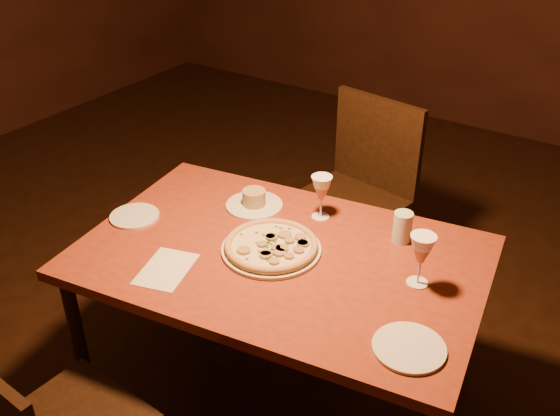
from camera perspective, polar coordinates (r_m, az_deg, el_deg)
The scene contains 10 objects.
dining_table at distance 2.22m, azimuth 0.05°, elevation -5.53°, with size 1.51×1.08×0.75m.
chair_far at distance 2.99m, azimuth 7.06°, elevation 1.59°, with size 0.54×0.54×0.98m.
pizza_plate at distance 2.18m, azimuth -0.81°, elevation -3.49°, with size 0.35×0.35×0.04m.
ramekin_saucer at distance 2.44m, azimuth -2.38°, elevation 0.61°, with size 0.22×0.22×0.07m.
wine_glass_far at distance 2.34m, azimuth 3.79°, elevation 0.99°, with size 0.08×0.08×0.18m, color #C36F51, non-canonical shape.
wine_glass_right at distance 2.04m, azimuth 12.72°, elevation -4.66°, with size 0.08×0.08×0.18m, color #C36F51, non-canonical shape.
water_tumbler at distance 2.26m, azimuth 11.13°, elevation -1.71°, with size 0.07×0.07×0.11m, color silver.
side_plate_left at distance 2.45m, azimuth -13.16°, elevation -0.72°, with size 0.19×0.19×0.01m, color silver.
side_plate_near at distance 1.85m, azimuth 11.72°, elevation -12.40°, with size 0.21×0.21×0.01m, color silver.
menu_card at distance 2.14m, azimuth -10.38°, elevation -5.51°, with size 0.15×0.22×0.00m, color silver.
Camera 1 is at (1.27, -1.21, 2.00)m, focal length 40.00 mm.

